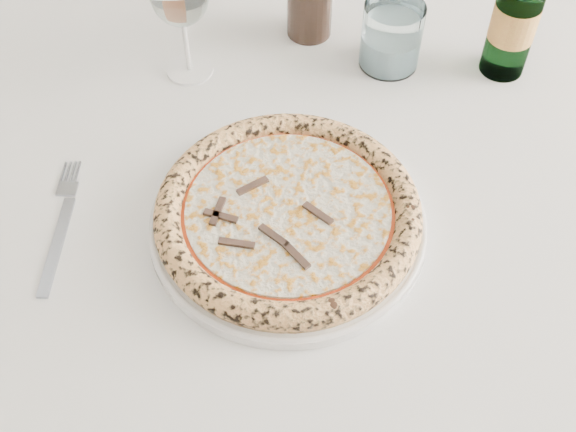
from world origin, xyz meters
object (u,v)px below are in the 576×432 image
at_px(plate, 288,222).
at_px(pizza, 288,213).
at_px(dining_table, 285,210).
at_px(beer_bottle, 517,12).
at_px(tumbler, 391,39).

bearing_deg(plate, pizza, -163.78).
distance_m(dining_table, pizza, 0.16).
distance_m(dining_table, beer_bottle, 0.40).
xyz_separation_m(plate, tumbler, (0.15, 0.28, 0.03)).
bearing_deg(pizza, beer_bottle, 40.35).
relative_size(dining_table, beer_bottle, 6.08).
relative_size(dining_table, pizza, 4.70).
bearing_deg(beer_bottle, pizza, -139.65).
xyz_separation_m(pizza, beer_bottle, (0.31, 0.26, 0.07)).
bearing_deg(pizza, plate, 16.22).
bearing_deg(pizza, dining_table, 90.00).
relative_size(tumbler, beer_bottle, 0.40).
bearing_deg(tumbler, beer_bottle, -7.42).
height_order(dining_table, pizza, pizza).
distance_m(dining_table, tumbler, 0.28).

